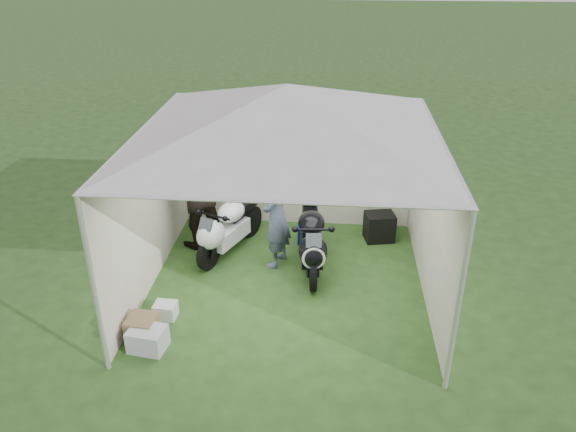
% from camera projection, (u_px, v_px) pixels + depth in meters
% --- Properties ---
extents(ground, '(80.00, 80.00, 0.00)m').
position_uv_depth(ground, '(287.00, 283.00, 8.41)').
color(ground, '#254419').
rests_on(ground, ground).
extents(canopy_tent, '(5.66, 5.66, 3.00)m').
position_uv_depth(canopy_tent, '(287.00, 116.00, 7.28)').
color(canopy_tent, silver).
rests_on(canopy_tent, ground).
extents(motorcycle_white, '(0.91, 1.68, 0.88)m').
position_uv_depth(motorcycle_white, '(227.00, 227.00, 8.99)').
color(motorcycle_white, black).
rests_on(motorcycle_white, ground).
extents(motorcycle_black, '(0.52, 1.87, 0.92)m').
position_uv_depth(motorcycle_black, '(312.00, 240.00, 8.55)').
color(motorcycle_black, black).
rests_on(motorcycle_black, ground).
extents(paddock_stand, '(0.41, 0.28, 0.29)m').
position_uv_depth(paddock_stand, '(309.00, 234.00, 9.47)').
color(paddock_stand, '#1B29C7').
rests_on(paddock_stand, ground).
extents(person_dark_jacket, '(1.16, 1.06, 1.94)m').
position_uv_depth(person_dark_jacket, '(196.00, 191.00, 9.05)').
color(person_dark_jacket, black).
rests_on(person_dark_jacket, ground).
extents(person_blue_jacket, '(0.57, 0.70, 1.67)m').
position_uv_depth(person_blue_jacket, '(277.00, 216.00, 8.54)').
color(person_blue_jacket, slate).
rests_on(person_blue_jacket, ground).
extents(equipment_box, '(0.54, 0.47, 0.48)m').
position_uv_depth(equipment_box, '(379.00, 227.00, 9.51)').
color(equipment_box, black).
rests_on(equipment_box, ground).
extents(crate_0, '(0.49, 0.41, 0.30)m').
position_uv_depth(crate_0, '(148.00, 339.00, 7.03)').
color(crate_0, '#B0B4B9').
rests_on(crate_0, ground).
extents(crate_1, '(0.38, 0.38, 0.32)m').
position_uv_depth(crate_1, '(142.00, 328.00, 7.20)').
color(crate_1, brown).
rests_on(crate_1, ground).
extents(crate_2, '(0.31, 0.26, 0.22)m').
position_uv_depth(crate_2, '(165.00, 310.00, 7.63)').
color(crate_2, silver).
rests_on(crate_2, ground).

